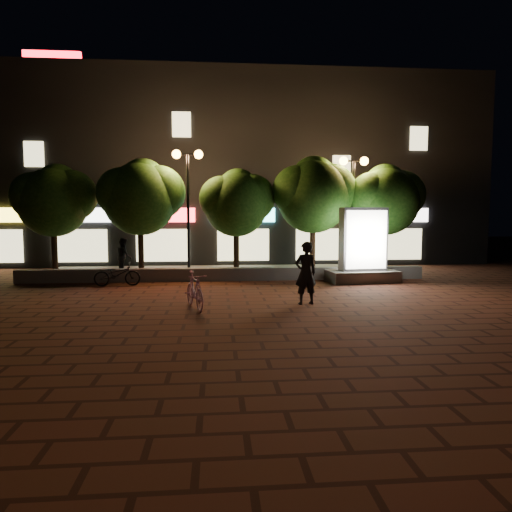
{
  "coord_description": "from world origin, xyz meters",
  "views": [
    {
      "loc": [
        -0.33,
        -14.08,
        2.55
      ],
      "look_at": [
        1.01,
        1.5,
        1.18
      ],
      "focal_mm": 32.17,
      "sensor_mm": 36.0,
      "label": 1
    }
  ],
  "objects": [
    {
      "name": "tree_right",
      "position": [
        3.86,
        5.46,
        3.57
      ],
      "size": [
        3.72,
        3.1,
        5.07
      ],
      "color": "black",
      "rests_on": "sidewalk"
    },
    {
      "name": "scooter_parked",
      "position": [
        -3.97,
        2.89,
        0.43
      ],
      "size": [
        1.7,
        0.73,
        0.87
      ],
      "primitive_type": "imported",
      "rotation": [
        0.0,
        0.0,
        1.66
      ],
      "color": "black",
      "rests_on": "ground"
    },
    {
      "name": "rider",
      "position": [
        2.22,
        -1.14,
        0.91
      ],
      "size": [
        0.74,
        0.57,
        1.82
      ],
      "primitive_type": "imported",
      "rotation": [
        0.0,
        0.0,
        3.36
      ],
      "color": "black",
      "rests_on": "ground"
    },
    {
      "name": "ground",
      "position": [
        0.0,
        0.0,
        0.0
      ],
      "size": [
        80.0,
        80.0,
        0.0
      ],
      "primitive_type": "plane",
      "color": "#52261A",
      "rests_on": "ground"
    },
    {
      "name": "tree_left",
      "position": [
        -3.45,
        5.46,
        3.44
      ],
      "size": [
        3.6,
        3.0,
        4.89
      ],
      "color": "black",
      "rests_on": "sidewalk"
    },
    {
      "name": "ad_kiosk",
      "position": [
        5.3,
        3.14,
        1.16
      ],
      "size": [
        2.77,
        1.58,
        2.87
      ],
      "color": "slate",
      "rests_on": "ground"
    },
    {
      "name": "street_lamp_left",
      "position": [
        -1.5,
        5.2,
        4.03
      ],
      "size": [
        1.26,
        0.36,
        5.18
      ],
      "color": "black",
      "rests_on": "sidewalk"
    },
    {
      "name": "scooter_pink",
      "position": [
        -0.94,
        -1.57,
        0.51
      ],
      "size": [
        0.96,
        1.78,
        1.03
      ],
      "primitive_type": "imported",
      "rotation": [
        0.0,
        0.0,
        0.29
      ],
      "color": "#CB88B6",
      "rests_on": "ground"
    },
    {
      "name": "retaining_wall",
      "position": [
        0.0,
        4.0,
        0.25
      ],
      "size": [
        16.0,
        0.45,
        0.5
      ],
      "primitive_type": "cube",
      "color": "slate",
      "rests_on": "ground"
    },
    {
      "name": "tree_mid",
      "position": [
        0.55,
        5.46,
        3.22
      ],
      "size": [
        3.24,
        2.7,
        4.5
      ],
      "color": "black",
      "rests_on": "sidewalk"
    },
    {
      "name": "sidewalk",
      "position": [
        0.0,
        6.5,
        0.04
      ],
      "size": [
        16.0,
        5.0,
        0.08
      ],
      "primitive_type": "cube",
      "color": "slate",
      "rests_on": "ground"
    },
    {
      "name": "building_block",
      "position": [
        -0.01,
        12.99,
        5.0
      ],
      "size": [
        28.0,
        8.12,
        11.3
      ],
      "color": "black",
      "rests_on": "ground"
    },
    {
      "name": "tree_far_right",
      "position": [
        7.05,
        5.46,
        3.37
      ],
      "size": [
        3.48,
        2.9,
        4.76
      ],
      "color": "black",
      "rests_on": "sidewalk"
    },
    {
      "name": "pedestrian",
      "position": [
        -4.23,
        5.54,
        0.86
      ],
      "size": [
        0.81,
        0.91,
        1.56
      ],
      "primitive_type": "imported",
      "rotation": [
        0.0,
        0.0,
        1.92
      ],
      "color": "black",
      "rests_on": "sidewalk"
    },
    {
      "name": "tree_far_left",
      "position": [
        -6.95,
        5.46,
        3.29
      ],
      "size": [
        3.36,
        2.8,
        4.63
      ],
      "color": "black",
      "rests_on": "sidewalk"
    },
    {
      "name": "street_lamp_right",
      "position": [
        5.5,
        5.2,
        3.89
      ],
      "size": [
        1.26,
        0.36,
        4.98
      ],
      "color": "black",
      "rests_on": "sidewalk"
    }
  ]
}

